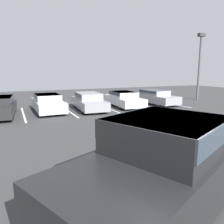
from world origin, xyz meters
The scene contains 13 objects.
ground_plane centered at (0.00, 0.00, 0.00)m, with size 60.00×60.00×0.00m, color #38383A.
stall_stripe_b centered at (-2.62, 12.24, 0.00)m, with size 0.12×5.42×0.01m, color white.
stall_stripe_c centered at (0.35, 12.24, 0.00)m, with size 0.12×5.42×0.01m, color white.
stall_stripe_d centered at (3.31, 12.24, 0.00)m, with size 0.12×5.42×0.01m, color white.
stall_stripe_e centered at (6.28, 12.24, 0.00)m, with size 0.12×5.42×0.01m, color white.
stall_stripe_f centered at (9.25, 12.24, 0.00)m, with size 0.12×5.42×0.01m, color white.
pickup_truck centered at (-0.27, 0.40, 0.96)m, with size 6.01×4.13×1.93m.
parked_sedan_b centered at (-1.00, 12.48, 0.64)m, with size 1.83×4.39×1.22m.
parked_sedan_c centered at (1.85, 12.11, 0.66)m, with size 2.03×4.66×1.23m.
parked_sedan_d centered at (4.85, 12.36, 0.63)m, with size 2.07×4.67×1.18m.
parked_sedan_e centered at (7.90, 12.40, 0.64)m, with size 2.00×4.61×1.19m.
light_post centered at (13.41, 13.05, 3.64)m, with size 0.70×0.36×6.27m.
wheel_stop_curb centered at (0.24, 15.70, 0.07)m, with size 1.62×0.20×0.14m, color #B7B2A8.
Camera 1 is at (-3.18, -2.95, 2.79)m, focal length 35.00 mm.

